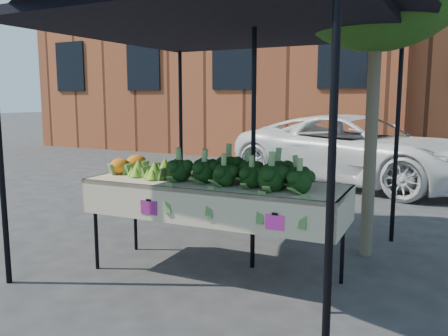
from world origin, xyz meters
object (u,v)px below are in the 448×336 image
Objects in this scene: vehicle at (360,58)px; table at (214,229)px; street_tree at (374,78)px; canopy at (225,127)px.

table is at bearing -165.44° from vehicle.
street_tree is at bearing 47.52° from table.
vehicle reaches higher than street_tree.
canopy is at bearing 105.18° from table.
street_tree is (1.28, 0.81, 0.49)m from canopy.
vehicle is 1.30× the size of street_tree.
canopy is at bearing -147.45° from street_tree.
table is 2.22m from street_tree.
vehicle is 4.35m from street_tree.
street_tree reaches higher than canopy.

